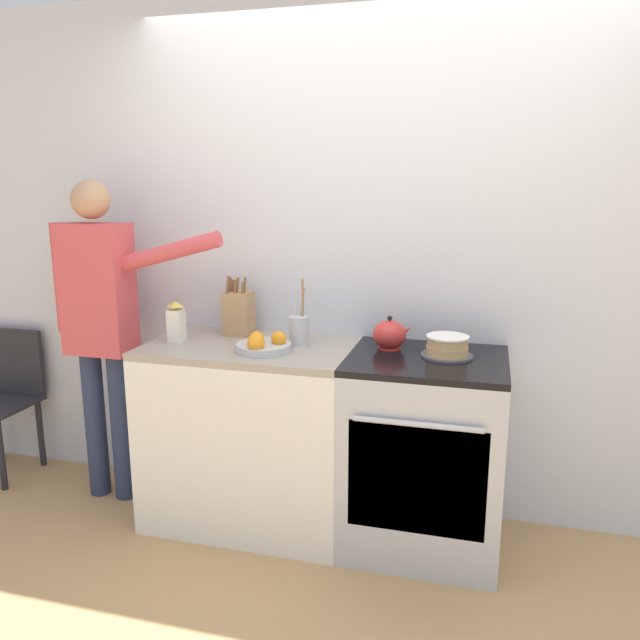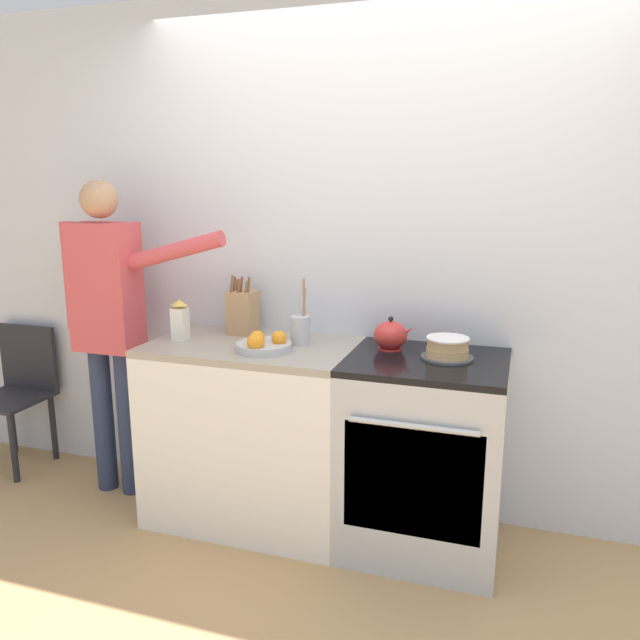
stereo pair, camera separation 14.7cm
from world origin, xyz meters
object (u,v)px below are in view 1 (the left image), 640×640
Objects in this scene: dining_chair at (5,392)px; stove_range at (423,452)px; layer_cake at (447,347)px; person_baker at (101,314)px; fruit_bowl at (264,345)px; utensil_crock at (299,329)px; tea_kettle at (390,335)px; knife_block at (239,313)px; milk_carton at (176,322)px.

stove_range is at bearing 12.80° from dining_chair.
person_baker reaches higher than layer_cake.
layer_cake is 0.28× the size of dining_chair.
stove_range is 0.90m from fruit_bowl.
fruit_bowl is (-0.12, -0.17, -0.05)m from utensil_crock.
stove_range is 0.51m from layer_cake.
tea_kettle is 0.80m from knife_block.
stove_range is 3.55× the size of fruit_bowl.
utensil_crock is 1.06m from person_baker.
knife_block reaches higher than dining_chair.
stove_range is 2.48m from dining_chair.
milk_carton is (-1.22, -0.04, 0.56)m from stove_range.
dining_chair is (-1.73, 0.26, -0.47)m from fruit_bowl.
person_baker is 2.03× the size of dining_chair.
stove_range is 2.99× the size of knife_block.
knife_block reaches higher than stove_range.
milk_carton is (-0.48, 0.07, 0.07)m from fruit_bowl.
dining_chair is (-2.56, 0.11, -0.48)m from layer_cake.
fruit_bowl is at bearing -125.46° from utensil_crock.
stove_range is 0.83m from utensil_crock.
milk_carton reaches higher than layer_cake.
tea_kettle is 1.04m from milk_carton.
layer_cake is at bearing 3.38° from milk_carton.
person_baker reaches higher than stove_range.
utensil_crock is (0.36, -0.12, -0.04)m from knife_block.
utensil_crock is 0.19× the size of person_baker.
tea_kettle is 0.59× the size of utensil_crock.
milk_carton reaches higher than stove_range.
person_baker is (-1.06, -0.05, 0.02)m from utensil_crock.
layer_cake reaches higher than stove_range.
layer_cake is 1.77m from person_baker.
utensil_crock is at bearing 13.65° from dining_chair.
utensil_crock is 1.27× the size of fruit_bowl.
knife_block is 1.59m from dining_chair.
tea_kettle is at bearing 164.95° from layer_cake.
stove_range is at bearing -13.01° from person_baker.
dining_chair is (-2.28, 0.04, -0.51)m from tea_kettle.
person_baker reaches higher than tea_kettle.
tea_kettle is at bearing 8.29° from milk_carton.
utensil_crock reaches higher than layer_cake.
tea_kettle is (-0.19, 0.11, 0.53)m from stove_range.
stove_range is 1.34m from milk_carton.
milk_carton is (-0.60, -0.10, 0.02)m from utensil_crock.
layer_cake is 0.76× the size of knife_block.
knife_block is 0.18× the size of person_baker.
dining_chair is at bearing 171.55° from fruit_bowl.
fruit_bowl is (-0.74, -0.10, 0.49)m from stove_range.
person_baker is at bearing -179.33° from layer_cake.
utensil_crock is at bearing 173.93° from stove_range.
tea_kettle is 0.63× the size of knife_block.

